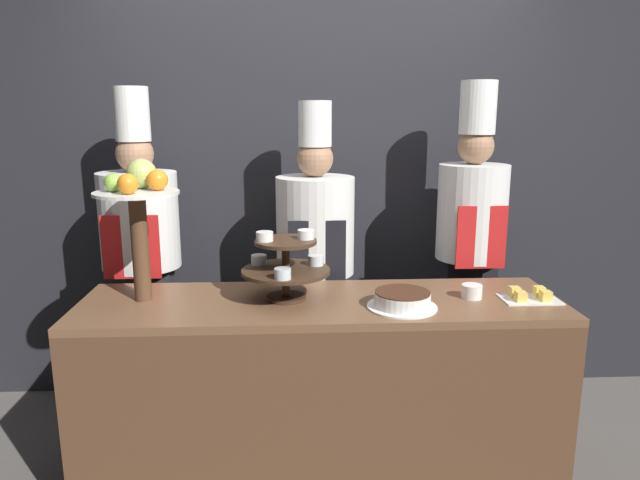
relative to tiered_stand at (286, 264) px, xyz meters
name	(u,v)px	position (x,y,z in m)	size (l,w,h in m)	color
wall_back	(312,163)	(0.15, 0.95, 0.36)	(10.00, 0.06, 2.80)	#232328
buffet_counter	(321,391)	(0.15, -0.02, -0.60)	(2.12, 0.60, 0.88)	brown
tiered_stand	(286,264)	(0.00, 0.00, 0.00)	(0.39, 0.39, 0.31)	#3D2819
fruit_pedestal	(139,202)	(-0.63, 0.05, 0.27)	(0.36, 0.36, 0.61)	brown
cake_round	(402,300)	(0.49, -0.14, -0.13)	(0.30, 0.30, 0.07)	white
cup_white	(472,291)	(0.83, -0.03, -0.13)	(0.09, 0.09, 0.06)	white
cake_square_tray	(530,296)	(1.08, -0.07, -0.15)	(0.25, 0.17, 0.05)	white
chef_left	(142,252)	(-0.77, 0.56, -0.08)	(0.41, 0.41, 1.82)	#28282D
chef_center_left	(316,256)	(0.16, 0.56, -0.11)	(0.42, 0.42, 1.75)	#28282D
chef_center_right	(470,241)	(1.00, 0.56, -0.03)	(0.37, 0.37, 1.85)	black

